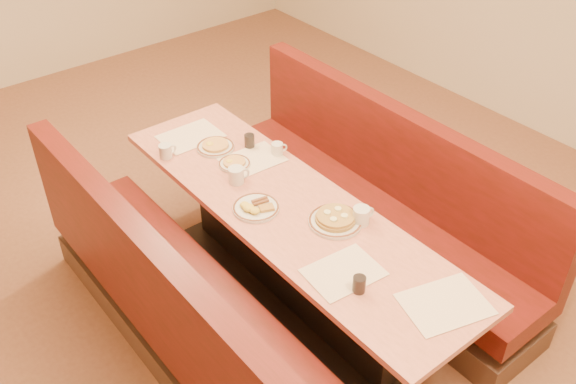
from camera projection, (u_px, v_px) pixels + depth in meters
ground at (288, 300)px, 4.04m from camera, size 8.00×8.00×0.00m
room_envelope at (288, 0)px, 2.89m from camera, size 6.04×8.04×2.82m
diner_table at (288, 256)px, 3.82m from camera, size 0.70×2.50×0.75m
booth_left at (183, 315)px, 3.46m from camera, size 0.55×2.50×1.05m
booth_right at (375, 210)px, 4.19m from camera, size 0.55×2.50×1.05m
placemat_near_left at (344, 272)px, 3.16m from camera, size 0.39×0.31×0.00m
placemat_near_right at (445, 304)px, 2.99m from camera, size 0.46×0.39×0.00m
placemat_far_left at (191, 136)px, 4.18m from camera, size 0.39×0.29×0.00m
placemat_far_right at (253, 160)px, 3.96m from camera, size 0.38×0.29×0.00m
pancake_plate at (335, 220)px, 3.46m from camera, size 0.30×0.30×0.07m
eggs_plate at (256, 207)px, 3.56m from camera, size 0.26×0.26×0.05m
extra_plate_mid at (215, 146)px, 4.06m from camera, size 0.24×0.24×0.05m
extra_plate_far at (234, 163)px, 3.92m from camera, size 0.20×0.20×0.04m
coffee_mug_a at (362, 215)px, 3.45m from camera, size 0.13×0.09×0.10m
coffee_mug_b at (237, 175)px, 3.75m from camera, size 0.13×0.09×0.10m
coffee_mug_c at (278, 149)px, 4.00m from camera, size 0.10×0.07×0.08m
coffee_mug_d at (166, 151)px, 3.97m from camera, size 0.11×0.08×0.09m
soda_tumbler_near at (359, 284)px, 3.04m from camera, size 0.06×0.06×0.09m
soda_tumbler_mid at (249, 141)px, 4.06m from camera, size 0.07×0.07×0.09m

